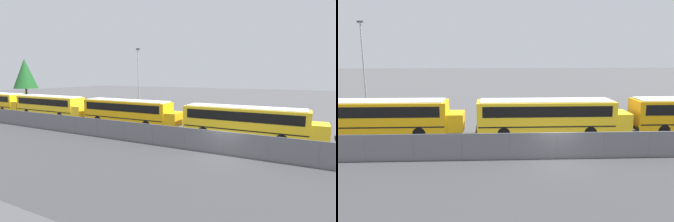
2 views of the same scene
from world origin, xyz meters
The scene contains 8 objects.
ground_plane centered at (0.00, 0.00, 0.00)m, with size 200.00×200.00×0.00m, color #424244.
road_strip centered at (0.00, -6.00, 0.00)m, with size 138.94×12.00×0.01m.
fence centered at (0.00, 0.00, 0.91)m, with size 105.01×0.07×1.79m.
school_bus_1 centered at (-26.67, 6.12, 1.81)m, with size 12.61×2.53×3.02m.
school_bus_2 centered at (-13.17, 6.16, 1.81)m, with size 12.61×2.53×3.02m.
school_bus_3 centered at (0.45, 5.81, 1.81)m, with size 12.61×2.53×3.02m.
light_pole centered at (-17.55, 14.72, 5.35)m, with size 0.60×0.24×9.90m.
tree_2 centered at (-53.49, 20.47, 6.28)m, with size 5.31×5.31×9.74m.
Camera 1 is at (5.21, -18.65, 5.89)m, focal length 28.00 mm.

